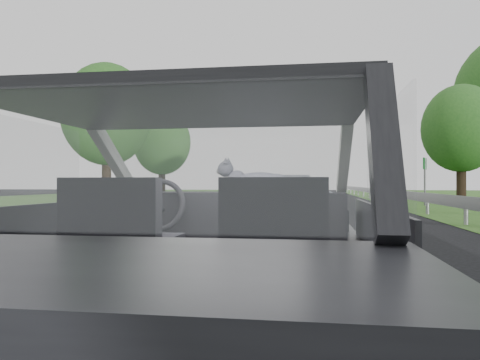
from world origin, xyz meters
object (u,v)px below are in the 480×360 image
(other_car, at_px, (292,192))
(highway_sign, at_px, (425,182))
(subject_car, at_px, (208,243))
(cat, at_px, (259,181))

(other_car, relative_size, highway_sign, 1.90)
(subject_car, xyz_separation_m, other_car, (-0.26, 16.55, -0.03))
(subject_car, height_order, other_car, subject_car)
(cat, bearing_deg, other_car, 100.89)
(other_car, bearing_deg, highway_sign, 24.83)
(cat, height_order, highway_sign, highway_sign)
(other_car, bearing_deg, cat, -95.38)
(other_car, distance_m, highway_sign, 7.11)
(subject_car, bearing_deg, highway_sign, 74.14)
(cat, bearing_deg, highway_sign, 83.47)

